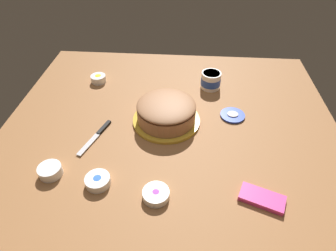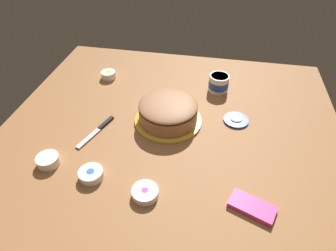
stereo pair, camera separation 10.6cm
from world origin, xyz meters
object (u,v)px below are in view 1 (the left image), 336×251
at_px(frosted_cake, 166,112).
at_px(candy_box_lower, 262,198).
at_px(frosting_tub, 211,80).
at_px(spreading_knife, 98,134).
at_px(sprinkle_bowl_blue, 98,181).
at_px(sprinkle_bowl_yellow, 98,78).
at_px(sprinkle_bowl_pink, 50,171).
at_px(frosting_tub_lid, 233,115).
at_px(sprinkle_bowl_rainbow, 156,194).

xyz_separation_m(frosted_cake, candy_box_lower, (-0.37, 0.41, -0.04)).
height_order(frosted_cake, frosting_tub, frosted_cake).
bearing_deg(candy_box_lower, frosted_cake, -26.87).
distance_m(spreading_knife, sprinkle_bowl_blue, 0.27).
relative_size(spreading_knife, sprinkle_bowl_yellow, 2.80).
xyz_separation_m(spreading_knife, sprinkle_bowl_yellow, (0.11, -0.43, 0.02)).
bearing_deg(sprinkle_bowl_blue, candy_box_lower, 177.45).
distance_m(spreading_knife, sprinkle_bowl_yellow, 0.44).
xyz_separation_m(frosting_tub, spreading_knife, (0.51, 0.42, -0.04)).
relative_size(sprinkle_bowl_blue, sprinkle_bowl_pink, 1.05).
relative_size(frosting_tub_lid, candy_box_lower, 0.75).
xyz_separation_m(sprinkle_bowl_yellow, candy_box_lower, (-0.77, 0.72, -0.01)).
height_order(frosted_cake, sprinkle_bowl_pink, frosted_cake).
bearing_deg(sprinkle_bowl_yellow, sprinkle_bowl_rainbow, 118.60).
distance_m(frosting_tub_lid, sprinkle_bowl_blue, 0.69).
bearing_deg(frosting_tub_lid, sprinkle_bowl_yellow, -19.30).
bearing_deg(spreading_knife, candy_box_lower, 156.67).
xyz_separation_m(frosting_tub_lid, spreading_knife, (0.61, 0.18, -0.00)).
bearing_deg(sprinkle_bowl_blue, frosting_tub_lid, -140.69).
height_order(frosting_tub, spreading_knife, frosting_tub).
bearing_deg(sprinkle_bowl_pink, sprinkle_bowl_rainbow, 169.95).
bearing_deg(frosted_cake, frosting_tub_lid, -168.96).
relative_size(frosting_tub_lid, sprinkle_bowl_pink, 1.31).
distance_m(frosting_tub, sprinkle_bowl_yellow, 0.62).
distance_m(sprinkle_bowl_yellow, sprinkle_bowl_rainbow, 0.83).
bearing_deg(sprinkle_bowl_blue, sprinkle_bowl_rainbow, 169.28).
bearing_deg(sprinkle_bowl_pink, frosting_tub, -134.17).
distance_m(spreading_knife, sprinkle_bowl_pink, 0.26).
relative_size(sprinkle_bowl_blue, candy_box_lower, 0.60).
bearing_deg(spreading_knife, sprinkle_bowl_pink, 62.02).
bearing_deg(sprinkle_bowl_yellow, frosted_cake, 142.30).
height_order(spreading_knife, sprinkle_bowl_yellow, sprinkle_bowl_yellow).
height_order(frosting_tub_lid, sprinkle_bowl_blue, sprinkle_bowl_blue).
height_order(spreading_knife, candy_box_lower, candy_box_lower).
height_order(frosting_tub, sprinkle_bowl_pink, frosting_tub).
bearing_deg(sprinkle_bowl_pink, candy_box_lower, 175.79).
bearing_deg(sprinkle_bowl_blue, frosting_tub, -122.78).
bearing_deg(sprinkle_bowl_yellow, sprinkle_bowl_pink, 88.78).
bearing_deg(sprinkle_bowl_yellow, sprinkle_bowl_blue, 104.51).
bearing_deg(sprinkle_bowl_blue, spreading_knife, -74.79).
bearing_deg(sprinkle_bowl_yellow, candy_box_lower, 137.18).
bearing_deg(frosting_tub, candy_box_lower, 102.40).
xyz_separation_m(sprinkle_bowl_blue, sprinkle_bowl_rainbow, (-0.22, 0.04, -0.00)).
height_order(sprinkle_bowl_blue, sprinkle_bowl_pink, sprinkle_bowl_pink).
height_order(frosting_tub, sprinkle_bowl_yellow, frosting_tub).
distance_m(frosted_cake, spreading_knife, 0.32).
bearing_deg(frosting_tub_lid, candy_box_lower, 97.07).
bearing_deg(frosted_cake, sprinkle_bowl_rainbow, 89.45).
bearing_deg(sprinkle_bowl_rainbow, sprinkle_bowl_yellow, -61.40).
xyz_separation_m(sprinkle_bowl_yellow, sprinkle_bowl_blue, (-0.18, 0.69, -0.00)).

